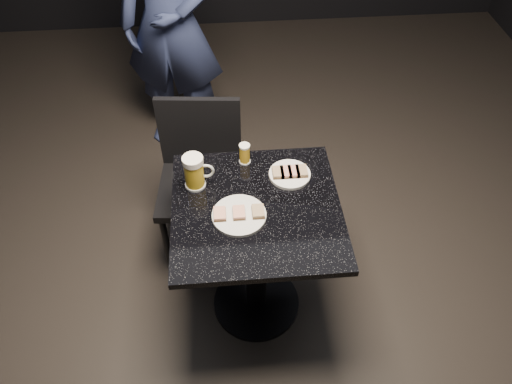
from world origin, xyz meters
TOP-DOWN VIEW (x-y plane):
  - floor at (0.00, 0.00)m, footprint 6.00×6.00m
  - plate_large at (-0.07, -0.04)m, footprint 0.22×0.22m
  - plate_small at (0.16, 0.17)m, footprint 0.18×0.18m
  - patron at (-0.38, 1.39)m, footprint 0.70×0.55m
  - table at (0.00, 0.00)m, footprint 0.70×0.70m
  - beer_mug at (-0.25, 0.15)m, footprint 0.13×0.09m
  - beer_tumbler at (-0.03, 0.28)m, footprint 0.05×0.05m
  - chair at (-0.25, 0.48)m, footprint 0.45×0.45m
  - canapes_on_plate_large at (-0.07, -0.04)m, footprint 0.20×0.07m
  - canapes_on_plate_small at (0.16, 0.17)m, footprint 0.15×0.07m

SIDE VIEW (x-z plane):
  - floor at x=0.00m, z-range 0.00..0.00m
  - chair at x=-0.25m, z-range 0.06..0.94m
  - table at x=0.00m, z-range 0.13..0.88m
  - plate_large at x=-0.07m, z-range 0.75..0.76m
  - plate_small at x=0.16m, z-range 0.75..0.76m
  - canapes_on_plate_small at x=0.16m, z-range 0.76..0.78m
  - canapes_on_plate_large at x=-0.07m, z-range 0.76..0.78m
  - beer_tumbler at x=-0.03m, z-range 0.75..0.85m
  - beer_mug at x=-0.25m, z-range 0.75..0.91m
  - patron at x=-0.38m, z-range 0.00..1.71m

